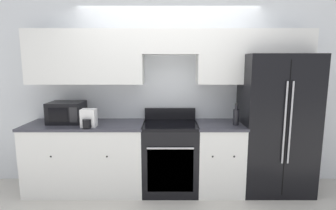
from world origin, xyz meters
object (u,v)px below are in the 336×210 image
oven_range (169,156)px  microwave (66,112)px  bottle (235,116)px  refrigerator (273,123)px

oven_range → microwave: bearing=177.4°
microwave → bottle: size_ratio=1.57×
microwave → oven_range: bearing=-2.6°
oven_range → bottle: 1.03m
bottle → microwave: bearing=176.4°
oven_range → microwave: size_ratio=2.45×
refrigerator → microwave: bearing=-179.8°
refrigerator → oven_range: bearing=-177.0°
microwave → bottle: (2.25, -0.14, -0.03)m
refrigerator → microwave: refrigerator is taller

